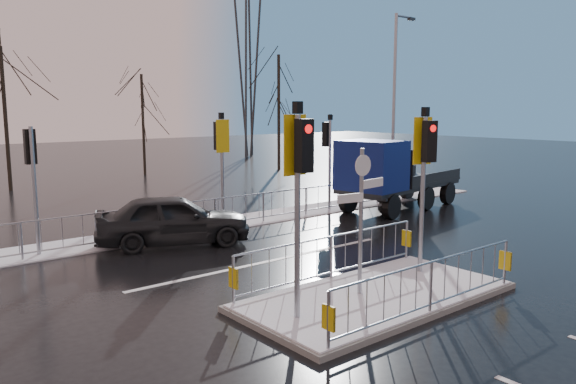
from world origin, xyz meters
TOP-DOWN VIEW (x-y plane):
  - ground at (0.00, 0.00)m, footprint 120.00×120.00m
  - snow_verge at (0.00, 8.60)m, footprint 30.00×2.00m
  - lane_markings at (0.00, -0.33)m, footprint 8.00×11.38m
  - traffic_island at (-0.01, 0.01)m, footprint 6.00×3.04m
  - far_kerb_fixtures at (0.29, 8.09)m, footprint 18.00×0.65m
  - car_far_lane at (-1.03, 7.03)m, footprint 4.82×3.39m
  - flatbed_truck at (7.75, 6.58)m, footprint 6.34×3.09m
  - tree_far_a at (-2.00, 22.00)m, footprint 3.75×3.75m
  - tree_far_b at (6.00, 24.00)m, footprint 3.25×3.25m
  - tree_far_c at (14.00, 21.00)m, footprint 4.00×4.00m
  - street_lamp_right at (10.57, 8.50)m, footprint 1.25×0.18m
  - pylon_wires at (16.88, 30.00)m, footprint 70.00×2.38m

SIDE VIEW (x-z plane):
  - ground at x=0.00m, z-range 0.00..0.00m
  - lane_markings at x=0.00m, z-range 0.00..0.01m
  - snow_verge at x=0.00m, z-range 0.00..0.04m
  - traffic_island at x=-0.01m, z-range -1.68..2.47m
  - car_far_lane at x=-1.03m, z-range 0.00..1.52m
  - far_kerb_fixtures at x=0.29m, z-range -0.90..2.93m
  - flatbed_truck at x=7.75m, z-range 0.09..2.91m
  - tree_far_b at x=6.00m, z-range 1.11..7.25m
  - street_lamp_right at x=10.57m, z-range 0.39..8.39m
  - tree_far_a at x=-2.00m, z-range 1.28..8.36m
  - tree_far_c at x=14.00m, z-range 1.37..8.92m
  - pylon_wires at x=16.88m, z-range 1.05..21.02m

